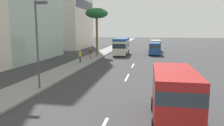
{
  "coord_description": "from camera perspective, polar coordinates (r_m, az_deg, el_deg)",
  "views": [
    {
      "loc": [
        -4.93,
        -2.05,
        4.49
      ],
      "look_at": [
        16.73,
        1.76,
        1.11
      ],
      "focal_mm": 34.32,
      "sensor_mm": 36.0,
      "label": 1
    }
  ],
  "objects": [
    {
      "name": "pedestrian_mid_block",
      "position": [
        29.16,
        -8.51,
        1.93
      ],
      "size": [
        0.31,
        0.38,
        1.69
      ],
      "rotation": [
        0.0,
        0.0,
        4.37
      ],
      "color": "#333338",
      "rests_on": "sidewalk_right"
    },
    {
      "name": "street_lamp",
      "position": [
        16.57,
        -19.05,
        7.07
      ],
      "size": [
        0.24,
        0.97,
        6.42
      ],
      "color": "#4C4C51",
      "rests_on": "sidewalk_right"
    },
    {
      "name": "sidewalk_right",
      "position": [
        37.85,
        -4.26,
        2.01
      ],
      "size": [
        162.0,
        3.09,
        0.15
      ],
      "primitive_type": "cube",
      "color": "gray",
      "rests_on": "ground_plane"
    },
    {
      "name": "pedestrian_near_lamp",
      "position": [
        32.73,
        -5.79,
        2.68
      ],
      "size": [
        0.36,
        0.39,
        1.66
      ],
      "rotation": [
        0.0,
        0.0,
        5.32
      ],
      "color": "red",
      "rests_on": "sidewalk_right"
    },
    {
      "name": "van_second",
      "position": [
        40.07,
        11.27,
        3.98
      ],
      "size": [
        4.93,
        2.12,
        2.23
      ],
      "color": "#1E478C",
      "rests_on": "ground_plane"
    },
    {
      "name": "lane_stripe_far",
      "position": [
        27.56,
        5.58,
        -0.67
      ],
      "size": [
        3.2,
        0.16,
        0.01
      ],
      "primitive_type": "cube",
      "color": "silver",
      "rests_on": "ground_plane"
    },
    {
      "name": "van_fourth",
      "position": [
        10.93,
        16.13,
        -7.62
      ],
      "size": [
        4.92,
        2.09,
        2.59
      ],
      "color": "#A51E1E",
      "rests_on": "ground_plane"
    },
    {
      "name": "lane_stripe_mid",
      "position": [
        20.61,
        4.04,
        -3.85
      ],
      "size": [
        3.2,
        0.16,
        0.01
      ],
      "primitive_type": "cube",
      "color": "silver",
      "rests_on": "ground_plane"
    },
    {
      "name": "van_third",
      "position": [
        46.86,
        11.51,
        4.74
      ],
      "size": [
        5.08,
        2.19,
        2.38
      ],
      "color": "beige",
      "rests_on": "ground_plane"
    },
    {
      "name": "palm_tree",
      "position": [
        37.72,
        -4.11,
        12.86
      ],
      "size": [
        3.86,
        3.86,
        8.08
      ],
      "color": "brown",
      "rests_on": "sidewalk_right"
    },
    {
      "name": "ground_plane",
      "position": [
        36.77,
        6.71,
        1.66
      ],
      "size": [
        198.0,
        198.0,
        0.0
      ],
      "primitive_type": "plane",
      "color": "#38383A"
    },
    {
      "name": "minibus_lead",
      "position": [
        38.86,
        2.54,
        4.57
      ],
      "size": [
        6.77,
        2.36,
        3.04
      ],
      "rotation": [
        0.0,
        0.0,
        3.14
      ],
      "color": "silver",
      "rests_on": "ground_plane"
    }
  ]
}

